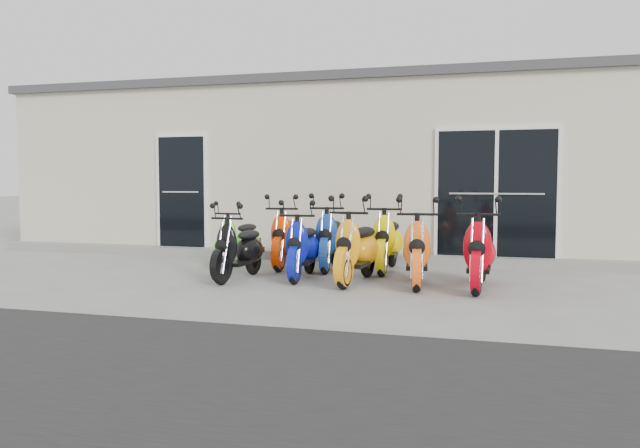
# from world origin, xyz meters

# --- Properties ---
(ground) EXTENTS (80.00, 80.00, 0.00)m
(ground) POSITION_xyz_m (0.00, 0.00, 0.00)
(ground) COLOR gray
(ground) RESTS_ON ground
(asphalt_strip) EXTENTS (80.00, 5.00, 0.00)m
(asphalt_strip) POSITION_xyz_m (0.00, -5.50, 0.00)
(asphalt_strip) COLOR black
(asphalt_strip) RESTS_ON ground
(building) EXTENTS (14.00, 6.00, 3.20)m
(building) POSITION_xyz_m (0.00, 5.20, 1.60)
(building) COLOR beige
(building) RESTS_ON ground
(roof_cap) EXTENTS (14.20, 6.20, 0.16)m
(roof_cap) POSITION_xyz_m (0.00, 5.20, 3.28)
(roof_cap) COLOR #3F3F42
(roof_cap) RESTS_ON building
(front_step) EXTENTS (14.00, 0.40, 0.15)m
(front_step) POSITION_xyz_m (0.00, 2.02, 0.07)
(front_step) COLOR gray
(front_step) RESTS_ON ground
(door_left) EXTENTS (1.07, 0.08, 2.22)m
(door_left) POSITION_xyz_m (-3.20, 2.17, 1.26)
(door_left) COLOR black
(door_left) RESTS_ON front_step
(door_right) EXTENTS (2.02, 0.08, 2.22)m
(door_right) POSITION_xyz_m (2.60, 2.17, 1.26)
(door_right) COLOR black
(door_right) RESTS_ON front_step
(scooter_front_black) EXTENTS (0.65, 1.54, 1.11)m
(scooter_front_black) POSITION_xyz_m (-0.93, -0.39, 0.56)
(scooter_front_black) COLOR black
(scooter_front_black) RESTS_ON ground
(scooter_front_blue) EXTENTS (0.71, 1.61, 1.16)m
(scooter_front_blue) POSITION_xyz_m (-0.07, -0.06, 0.58)
(scooter_front_blue) COLOR #0814A0
(scooter_front_blue) RESTS_ON ground
(scooter_front_orange_a) EXTENTS (0.75, 1.71, 1.23)m
(scooter_front_orange_a) POSITION_xyz_m (0.77, -0.22, 0.61)
(scooter_front_orange_a) COLOR #FFA30F
(scooter_front_orange_a) RESTS_ON ground
(scooter_front_orange_b) EXTENTS (0.80, 1.71, 1.22)m
(scooter_front_orange_b) POSITION_xyz_m (1.59, -0.19, 0.61)
(scooter_front_orange_b) COLOR orange
(scooter_front_orange_b) RESTS_ON ground
(scooter_front_red) EXTENTS (0.66, 1.69, 1.24)m
(scooter_front_red) POSITION_xyz_m (2.41, -0.26, 0.62)
(scooter_front_red) COLOR #C4000F
(scooter_front_red) RESTS_ON ground
(scooter_back_green) EXTENTS (0.68, 1.52, 1.09)m
(scooter_back_green) POSITION_xyz_m (-1.57, 1.06, 0.54)
(scooter_back_green) COLOR #46C61C
(scooter_back_green) RESTS_ON ground
(scooter_back_red) EXTENTS (0.71, 1.68, 1.21)m
(scooter_back_red) POSITION_xyz_m (-0.65, 0.98, 0.61)
(scooter_back_red) COLOR #E13200
(scooter_back_red) RESTS_ON ground
(scooter_back_blue) EXTENTS (0.80, 1.73, 1.23)m
(scooter_back_blue) POSITION_xyz_m (0.07, 0.97, 0.62)
(scooter_back_blue) COLOR navy
(scooter_back_blue) RESTS_ON ground
(scooter_back_yellow) EXTENTS (0.65, 1.68, 1.23)m
(scooter_back_yellow) POSITION_xyz_m (0.99, 0.97, 0.61)
(scooter_back_yellow) COLOR #FFE301
(scooter_back_yellow) RESTS_ON ground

